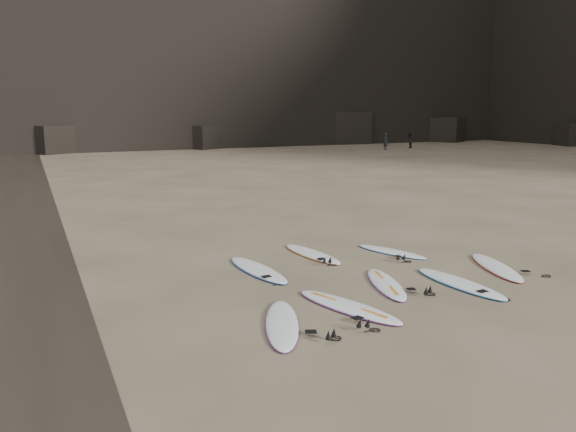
{
  "coord_description": "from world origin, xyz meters",
  "views": [
    {
      "loc": [
        -7.92,
        -10.27,
        4.08
      ],
      "look_at": [
        -2.33,
        1.8,
        1.5
      ],
      "focal_mm": 35.0,
      "sensor_mm": 36.0,
      "label": 1
    }
  ],
  "objects_px": {
    "surfboard_1": "(348,306)",
    "surfboard_2": "(386,284)",
    "surfboard_0": "(282,323)",
    "surfboard_5": "(258,269)",
    "person_b": "(409,140)",
    "surfboard_3": "(460,283)",
    "person_a": "(386,141)",
    "surfboard_4": "(496,267)",
    "surfboard_7": "(392,251)",
    "surfboard_6": "(312,254)"
  },
  "relations": [
    {
      "from": "person_a",
      "to": "surfboard_2",
      "type": "bearing_deg",
      "value": 138.59
    },
    {
      "from": "surfboard_0",
      "to": "surfboard_3",
      "type": "xyz_separation_m",
      "value": [
        4.8,
        0.53,
        0.0
      ]
    },
    {
      "from": "surfboard_1",
      "to": "person_a",
      "type": "distance_m",
      "value": 45.0
    },
    {
      "from": "surfboard_3",
      "to": "person_b",
      "type": "xyz_separation_m",
      "value": [
        26.26,
        37.01,
        0.75
      ]
    },
    {
      "from": "surfboard_6",
      "to": "person_a",
      "type": "distance_m",
      "value": 40.95
    },
    {
      "from": "surfboard_2",
      "to": "surfboard_7",
      "type": "bearing_deg",
      "value": 70.84
    },
    {
      "from": "surfboard_3",
      "to": "person_a",
      "type": "relative_size",
      "value": 1.7
    },
    {
      "from": "surfboard_1",
      "to": "person_b",
      "type": "height_order",
      "value": "person_b"
    },
    {
      "from": "surfboard_6",
      "to": "surfboard_7",
      "type": "distance_m",
      "value": 2.3
    },
    {
      "from": "surfboard_4",
      "to": "surfboard_6",
      "type": "distance_m",
      "value": 4.87
    },
    {
      "from": "surfboard_6",
      "to": "person_b",
      "type": "relative_size",
      "value": 1.59
    },
    {
      "from": "surfboard_2",
      "to": "surfboard_4",
      "type": "relative_size",
      "value": 0.92
    },
    {
      "from": "surfboard_5",
      "to": "person_b",
      "type": "height_order",
      "value": "person_b"
    },
    {
      "from": "person_a",
      "to": "surfboard_6",
      "type": "bearing_deg",
      "value": 135.73
    },
    {
      "from": "surfboard_1",
      "to": "surfboard_2",
      "type": "xyz_separation_m",
      "value": [
        1.59,
        0.94,
        -0.0
      ]
    },
    {
      "from": "surfboard_0",
      "to": "surfboard_4",
      "type": "distance_m",
      "value": 6.7
    },
    {
      "from": "surfboard_1",
      "to": "surfboard_2",
      "type": "relative_size",
      "value": 1.1
    },
    {
      "from": "surfboard_5",
      "to": "surfboard_3",
      "type": "bearing_deg",
      "value": -44.13
    },
    {
      "from": "surfboard_7",
      "to": "surfboard_6",
      "type": "bearing_deg",
      "value": 140.81
    },
    {
      "from": "surfboard_0",
      "to": "person_b",
      "type": "height_order",
      "value": "person_b"
    },
    {
      "from": "person_b",
      "to": "surfboard_5",
      "type": "bearing_deg",
      "value": 10.17
    },
    {
      "from": "surfboard_2",
      "to": "surfboard_6",
      "type": "xyz_separation_m",
      "value": [
        -0.32,
        3.15,
        0.0
      ]
    },
    {
      "from": "person_a",
      "to": "surfboard_4",
      "type": "bearing_deg",
      "value": 142.46
    },
    {
      "from": "surfboard_3",
      "to": "person_b",
      "type": "height_order",
      "value": "person_b"
    },
    {
      "from": "surfboard_6",
      "to": "person_a",
      "type": "bearing_deg",
      "value": 45.4
    },
    {
      "from": "surfboard_5",
      "to": "surfboard_6",
      "type": "distance_m",
      "value": 2.13
    },
    {
      "from": "surfboard_3",
      "to": "person_a",
      "type": "xyz_separation_m",
      "value": [
        22.97,
        36.36,
        0.76
      ]
    },
    {
      "from": "surfboard_3",
      "to": "surfboard_6",
      "type": "bearing_deg",
      "value": 113.28
    },
    {
      "from": "surfboard_3",
      "to": "person_b",
      "type": "bearing_deg",
      "value": 51.53
    },
    {
      "from": "surfboard_4",
      "to": "surfboard_2",
      "type": "bearing_deg",
      "value": -160.03
    },
    {
      "from": "surfboard_2",
      "to": "surfboard_3",
      "type": "distance_m",
      "value": 1.73
    },
    {
      "from": "surfboard_6",
      "to": "surfboard_7",
      "type": "relative_size",
      "value": 1.12
    },
    {
      "from": "surfboard_1",
      "to": "surfboard_2",
      "type": "bearing_deg",
      "value": 12.94
    },
    {
      "from": "person_a",
      "to": "person_b",
      "type": "distance_m",
      "value": 3.35
    },
    {
      "from": "surfboard_0",
      "to": "surfboard_7",
      "type": "bearing_deg",
      "value": 58.21
    },
    {
      "from": "surfboard_3",
      "to": "surfboard_4",
      "type": "height_order",
      "value": "surfboard_3"
    },
    {
      "from": "surfboard_3",
      "to": "surfboard_6",
      "type": "xyz_separation_m",
      "value": [
        -1.91,
        3.84,
        -0.0
      ]
    },
    {
      "from": "surfboard_1",
      "to": "surfboard_6",
      "type": "distance_m",
      "value": 4.28
    },
    {
      "from": "surfboard_6",
      "to": "surfboard_4",
      "type": "bearing_deg",
      "value": -47.85
    },
    {
      "from": "surfboard_1",
      "to": "surfboard_4",
      "type": "height_order",
      "value": "surfboard_1"
    },
    {
      "from": "surfboard_1",
      "to": "surfboard_5",
      "type": "height_order",
      "value": "same"
    },
    {
      "from": "person_b",
      "to": "surfboard_7",
      "type": "bearing_deg",
      "value": 14.26
    },
    {
      "from": "surfboard_3",
      "to": "surfboard_4",
      "type": "distance_m",
      "value": 1.91
    },
    {
      "from": "surfboard_3",
      "to": "surfboard_0",
      "type": "bearing_deg",
      "value": -176.85
    },
    {
      "from": "surfboard_2",
      "to": "person_b",
      "type": "relative_size",
      "value": 1.54
    },
    {
      "from": "surfboard_1",
      "to": "person_b",
      "type": "distance_m",
      "value": 47.49
    },
    {
      "from": "surfboard_6",
      "to": "person_a",
      "type": "relative_size",
      "value": 1.57
    },
    {
      "from": "surfboard_5",
      "to": "person_a",
      "type": "xyz_separation_m",
      "value": [
        26.85,
        33.34,
        0.76
      ]
    },
    {
      "from": "surfboard_0",
      "to": "surfboard_2",
      "type": "xyz_separation_m",
      "value": [
        3.21,
        1.22,
        -0.0
      ]
    },
    {
      "from": "surfboard_6",
      "to": "surfboard_1",
      "type": "bearing_deg",
      "value": -114.43
    }
  ]
}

